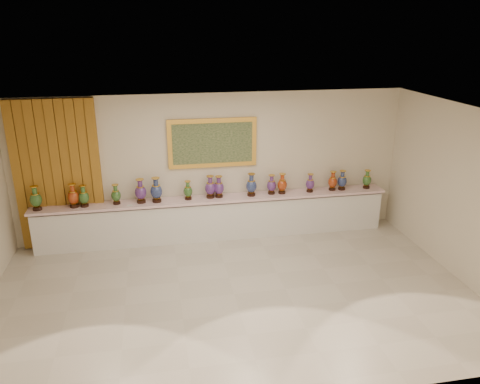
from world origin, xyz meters
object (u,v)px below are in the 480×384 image
(counter, at_px, (215,218))
(vase_0, at_px, (36,199))
(vase_1, at_px, (73,197))
(vase_2, at_px, (84,197))

(counter, height_order, vase_0, vase_0)
(counter, xyz_separation_m, vase_1, (-2.76, -0.03, 0.68))
(counter, xyz_separation_m, vase_2, (-2.57, -0.03, 0.66))
(vase_0, bearing_deg, counter, 0.87)
(vase_1, height_order, vase_2, vase_1)
(vase_0, distance_m, vase_2, 0.87)
(counter, bearing_deg, vase_1, -179.38)
(counter, height_order, vase_1, vase_1)
(counter, height_order, vase_2, vase_2)
(counter, distance_m, vase_0, 3.51)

